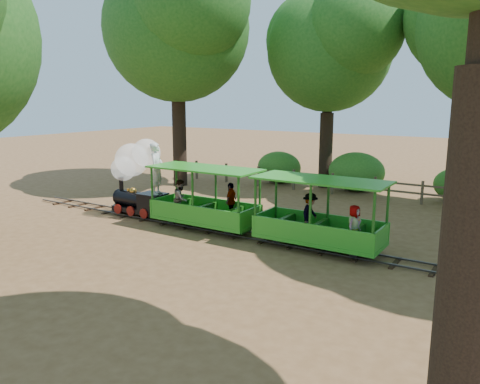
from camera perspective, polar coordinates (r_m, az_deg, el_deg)
The scene contains 11 objects.
ground at distance 14.87m, azimuth 3.24°, elevation -5.89°, with size 90.00×90.00×0.00m, color olive.
track at distance 14.85m, azimuth 3.24°, elevation -5.64°, with size 22.00×1.00×0.10m.
locomotive at distance 17.89m, azimuth -12.45°, elevation 2.44°, with size 2.71×1.24×3.02m.
carriage_front at distance 15.93m, azimuth -4.45°, elevation -1.60°, with size 3.91×1.60×2.03m.
carriage_rear at distance 13.88m, azimuth 9.77°, elevation -3.71°, with size 3.91×1.60×2.03m.
oak_nw at distance 24.40m, azimuth -7.67°, elevation 19.99°, with size 8.87×7.81×11.30m.
oak_nc at distance 23.87m, azimuth 10.88°, elevation 17.44°, with size 7.45×6.56×9.70m.
fence at distance 21.87m, azimuth 13.63°, elevation 0.96°, with size 18.10×0.10×1.00m.
shrub_west at distance 24.78m, azimuth 4.78°, elevation 3.03°, with size 2.40×1.85×1.66m, color #2D6B1E.
shrub_mid_w at distance 23.13m, azimuth 14.00°, elevation 2.40°, with size 2.72×2.09×1.88m, color #2D6B1E.
shrub_mid_e at distance 22.15m, azimuth 25.23°, elevation 0.77°, with size 2.17×1.67×1.50m, color #2D6B1E.
Camera 1 is at (6.95, -12.38, 4.40)m, focal length 35.00 mm.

